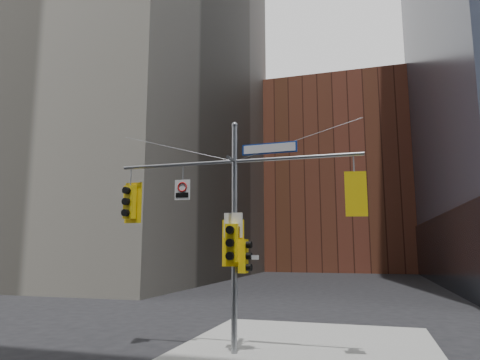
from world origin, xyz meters
The scene contains 12 objects.
sidewalk_corner centered at (2.00, 4.00, 0.07)m, with size 8.00×8.00×0.15m, color gray.
brick_midrise centered at (0.00, 58.00, 14.00)m, with size 26.00×20.00×28.00m, color brown.
signal_assembly centered at (0.00, 1.99, 4.42)m, with size 8.00×0.80×7.30m.
traffic_light_west_arm centered at (-3.73, 2.01, 4.80)m, with size 0.67×0.56×1.40m.
traffic_light_east_arm centered at (3.68, 1.99, 4.80)m, with size 0.62×0.55×1.30m.
traffic_light_pole_side centered at (0.32, 2.00, 3.02)m, with size 0.40×0.34×1.02m.
traffic_light_pole_front centered at (0.00, 1.73, 3.41)m, with size 0.68×0.56×1.43m.
street_sign_blade centered at (1.14, 2.00, 6.35)m, with size 1.78×0.12×0.35m.
regulatory_sign_arm centered at (-1.79, 1.97, 5.17)m, with size 0.53×0.07×0.67m.
regulatory_sign_pole centered at (0.00, 1.88, 3.94)m, with size 0.59×0.05×0.77m.
street_blade_ew centered at (0.45, 2.00, 2.98)m, with size 0.67×0.10×0.13m.
street_blade_ns centered at (0.00, 2.45, 2.72)m, with size 0.08×0.72×0.14m.
Camera 1 is at (4.00, -10.80, 3.26)m, focal length 32.00 mm.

